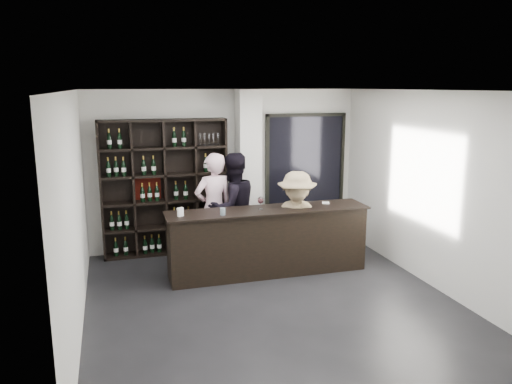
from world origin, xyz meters
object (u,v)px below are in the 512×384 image
object	(u,v)px
wine_shelf	(165,188)
customer	(296,222)
tasting_counter	(268,241)
taster_pink	(214,209)
taster_black	(233,208)

from	to	relation	value
wine_shelf	customer	distance (m)	2.46
tasting_counter	customer	xyz separation A→B (m)	(0.46, -0.05, 0.29)
wine_shelf	customer	xyz separation A→B (m)	(1.90, -1.52, -0.38)
tasting_counter	taster_pink	world-z (taller)	taster_pink
tasting_counter	customer	distance (m)	0.55
tasting_counter	taster_black	world-z (taller)	taster_black
wine_shelf	customer	size ratio (longest dim) A/B	1.46
taster_pink	tasting_counter	bearing A→B (deg)	119.97
taster_black	customer	world-z (taller)	taster_black
tasting_counter	taster_pink	distance (m)	1.12
taster_pink	taster_black	world-z (taller)	taster_pink
customer	taster_pink	bearing A→B (deg)	165.25
taster_pink	customer	size ratio (longest dim) A/B	1.14
taster_pink	customer	bearing A→B (deg)	132.00
taster_pink	taster_black	bearing A→B (deg)	166.22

